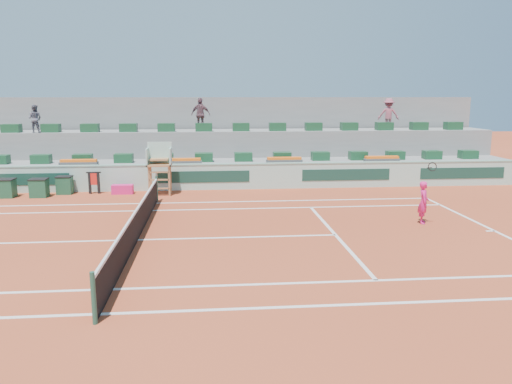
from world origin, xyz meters
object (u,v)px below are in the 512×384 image
(umpire_chair, at_px, (159,161))
(drink_cooler_a, at_px, (65,185))
(tennis_player, at_px, (424,202))
(player_bag, at_px, (123,189))

(umpire_chair, xyz_separation_m, drink_cooler_a, (-4.43, 0.46, -1.12))
(drink_cooler_a, bearing_deg, umpire_chair, -5.90)
(umpire_chair, distance_m, tennis_player, 11.72)
(umpire_chair, xyz_separation_m, tennis_player, (9.89, -6.25, -0.77))
(player_bag, xyz_separation_m, drink_cooler_a, (-2.66, 0.23, 0.21))
(tennis_player, bearing_deg, drink_cooler_a, 154.91)
(player_bag, distance_m, tennis_player, 13.35)
(umpire_chair, bearing_deg, tennis_player, -32.28)
(umpire_chair, bearing_deg, drink_cooler_a, 174.10)
(drink_cooler_a, height_order, tennis_player, tennis_player)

